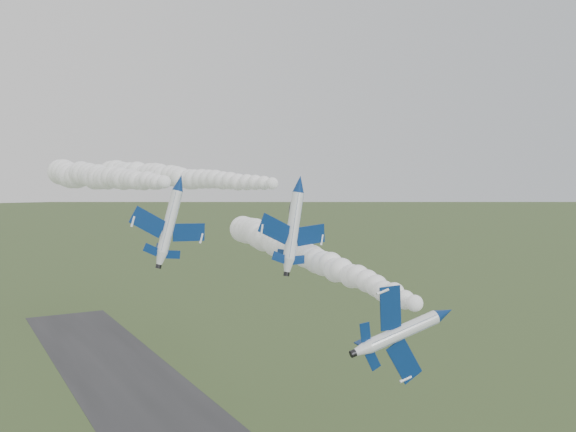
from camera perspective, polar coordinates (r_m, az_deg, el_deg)
jet_lead at (r=65.43m, az=13.76°, el=-8.40°), size 4.26×11.69×9.26m
smoke_trail_jet_lead at (r=98.74m, az=1.31°, el=-3.36°), size 14.60×71.38×5.31m
jet_pair_left at (r=83.04m, az=-9.59°, el=2.94°), size 9.91×12.28×3.80m
smoke_trail_jet_pair_left at (r=111.12m, az=-16.12°, el=3.35°), size 8.79×54.57×5.00m
jet_pair_right at (r=90.12m, az=1.07°, el=2.88°), size 11.92×14.28×3.96m
smoke_trail_jet_pair_right at (r=121.02m, az=-10.14°, el=3.45°), size 17.26×66.47×5.30m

